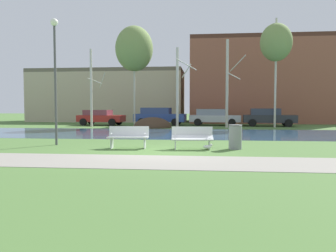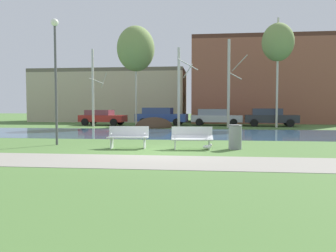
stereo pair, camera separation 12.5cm
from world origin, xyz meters
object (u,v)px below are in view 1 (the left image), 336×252
parked_sedan_second_blue (159,116)px  parked_hatch_third_silver (214,117)px  parked_wagon_fourth_dark (268,117)px  trash_bin (235,136)px  seagull (208,147)px  parked_van_nearest_red (100,117)px  bench_left (128,136)px  streetlamp (55,61)px  bench_right (192,137)px

parked_sedan_second_blue → parked_hatch_third_silver: bearing=-2.2°
parked_wagon_fourth_dark → trash_bin: bearing=-104.6°
parked_sedan_second_blue → seagull: bearing=-76.7°
parked_van_nearest_red → parked_sedan_second_blue: bearing=10.1°
bench_left → streetlamp: (-3.37, 0.88, 3.13)m
seagull → parked_van_nearest_red: bearing=119.3°
streetlamp → seagull: bearing=-9.5°
seagull → bench_right: bearing=161.2°
bench_left → parked_hatch_third_silver: bearing=77.3°
bench_left → parked_wagon_fourth_dark: bearing=62.8°
bench_left → parked_sedan_second_blue: 17.48m
bench_right → bench_left: bearing=180.0°
trash_bin → seagull: 1.20m
seagull → parked_sedan_second_blue: (-4.18, 17.65, 0.69)m
streetlamp → bench_right: bearing=-8.5°
trash_bin → parked_van_nearest_red: parked_van_nearest_red is taller
bench_right → parked_hatch_third_silver: bearing=85.5°
parked_wagon_fourth_dark → parked_van_nearest_red: bearing=179.7°
trash_bin → seagull: size_ratio=2.44×
bench_right → parked_van_nearest_red: size_ratio=0.39×
trash_bin → parked_wagon_fourth_dark: parked_wagon_fourth_dark is taller
streetlamp → parked_van_nearest_red: bearing=100.5°
parked_sedan_second_blue → parked_wagon_fourth_dark: size_ratio=1.06×
trash_bin → parked_wagon_fourth_dark: 16.79m
streetlamp → parked_van_nearest_red: (-2.89, 15.63, -2.86)m
seagull → parked_hatch_third_silver: size_ratio=0.09×
parked_sedan_second_blue → parked_wagon_fourth_dark: 9.54m
parked_sedan_second_blue → parked_wagon_fourth_dark: parked_sedan_second_blue is taller
trash_bin → streetlamp: bearing=174.9°
parked_hatch_third_silver → parked_wagon_fourth_dark: (4.55, -0.81, 0.02)m
streetlamp → parked_sedan_second_blue: (2.31, 16.56, -2.78)m
bench_left → parked_hatch_third_silver: (3.89, 17.25, 0.30)m
parked_hatch_third_silver → parked_van_nearest_red: bearing=-175.9°
streetlamp → parked_hatch_third_silver: streetlamp is taller
bench_left → parked_van_nearest_red: (-6.26, 16.52, 0.26)m
parked_van_nearest_red → parked_wagon_fourth_dark: size_ratio=0.93×
bench_right → streetlamp: size_ratio=0.30×
seagull → parked_wagon_fourth_dark: bearing=72.3°
streetlamp → parked_van_nearest_red: 16.15m
seagull → streetlamp: size_ratio=0.07×
bench_left → parked_sedan_second_blue: bearing=93.5°
parked_hatch_third_silver → trash_bin: bearing=-89.0°
bench_left → parked_van_nearest_red: parked_van_nearest_red is taller
bench_left → bench_right: 2.53m
parked_wagon_fourth_dark → streetlamp: bearing=-127.2°
trash_bin → streetlamp: size_ratio=0.18×
trash_bin → parked_hatch_third_silver: 17.05m
bench_left → seagull: size_ratio=4.18×
bench_right → parked_van_nearest_red: (-8.78, 16.52, 0.26)m
trash_bin → bench_right: bearing=-173.1°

